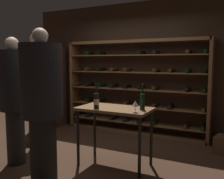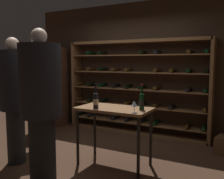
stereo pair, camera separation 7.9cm
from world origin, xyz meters
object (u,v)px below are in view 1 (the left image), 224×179
wine_rack (134,88)px  wine_glass_stemmed_left (135,104)px  person_guest_plum_blouse (38,85)px  display_cabinet (55,87)px  tasting_table (115,115)px  person_bystander_dark_jacket (42,99)px  wine_bottle_black_capsule (96,100)px  person_guest_blue_shirt (35,86)px  wine_bottle_red_label (142,101)px  person_bystander_red_print (14,95)px

wine_rack → wine_glass_stemmed_left: size_ratio=19.67×
person_guest_plum_blouse → display_cabinet: person_guest_plum_blouse is taller
tasting_table → person_bystander_dark_jacket: bearing=-122.8°
display_cabinet → wine_bottle_black_capsule: 2.75m
person_guest_blue_shirt → display_cabinet: display_cabinet is taller
wine_rack → wine_bottle_black_capsule: wine_rack is taller
person_guest_blue_shirt → person_guest_plum_blouse: bearing=-175.4°
person_guest_blue_shirt → display_cabinet: size_ratio=0.98×
tasting_table → wine_bottle_black_capsule: wine_bottle_black_capsule is taller
tasting_table → person_guest_blue_shirt: size_ratio=0.59×
tasting_table → person_guest_blue_shirt: person_guest_blue_shirt is taller
person_guest_plum_blouse → wine_rack: bearing=-80.8°
wine_rack → wine_bottle_red_label: (0.81, -1.66, 0.01)m
person_guest_blue_shirt → wine_bottle_black_capsule: bearing=-157.5°
person_guest_plum_blouse → wine_bottle_red_label: size_ratio=5.61×
wine_rack → person_bystander_dark_jacket: bearing=-94.1°
tasting_table → wine_glass_stemmed_left: bearing=-25.3°
wine_bottle_red_label → wine_bottle_black_capsule: (-0.62, -0.21, -0.00)m
tasting_table → person_bystander_dark_jacket: 1.10m
person_bystander_red_print → wine_bottle_black_capsule: 1.24m
person_guest_blue_shirt → wine_glass_stemmed_left: person_guest_blue_shirt is taller
wine_rack → person_bystander_dark_jacket: wine_rack is taller
display_cabinet → tasting_table: bearing=-32.6°
wine_bottle_red_label → wine_bottle_black_capsule: 0.66m
person_guest_plum_blouse → tasting_table: bearing=-137.7°
wine_rack → person_bystander_dark_jacket: 2.59m
person_guest_plum_blouse → display_cabinet: size_ratio=1.09×
wine_rack → person_guest_blue_shirt: 2.15m
person_bystander_dark_jacket → wine_bottle_red_label: (0.99, 0.92, -0.08)m
person_guest_blue_shirt → person_bystander_dark_jacket: person_bystander_dark_jacket is taller
person_bystander_dark_jacket → display_cabinet: size_ratio=1.04×
tasting_table → wine_bottle_black_capsule: (-0.20, -0.18, 0.23)m
tasting_table → person_guest_blue_shirt: (-2.36, 0.85, 0.24)m
wine_rack → wine_bottle_black_capsule: size_ratio=8.65×
wine_glass_stemmed_left → tasting_table: bearing=154.7°
person_bystander_red_print → wine_rack: bearing=166.2°
person_bystander_dark_jacket → wine_glass_stemmed_left: (0.97, 0.70, -0.09)m
tasting_table → person_guest_blue_shirt: bearing=160.2°
wine_rack → person_bystander_red_print: 2.51m
person_guest_blue_shirt → wine_bottle_black_capsule: size_ratio=5.10×
wine_rack → display_cabinet: (-1.99, -0.17, -0.04)m
person_guest_blue_shirt → wine_bottle_red_label: person_guest_blue_shirt is taller
person_guest_plum_blouse → wine_glass_stemmed_left: size_ratio=12.94×
person_bystander_dark_jacket → wine_glass_stemmed_left: person_bystander_dark_jacket is taller
tasting_table → person_bystander_red_print: size_ratio=0.57×
person_guest_blue_shirt → wine_bottle_red_label: 2.90m
wine_glass_stemmed_left → person_bystander_red_print: bearing=-165.9°
person_guest_plum_blouse → person_bystander_dark_jacket: (1.01, -1.00, -0.06)m
wine_bottle_red_label → person_guest_plum_blouse: bearing=177.9°
tasting_table → display_cabinet: 2.82m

